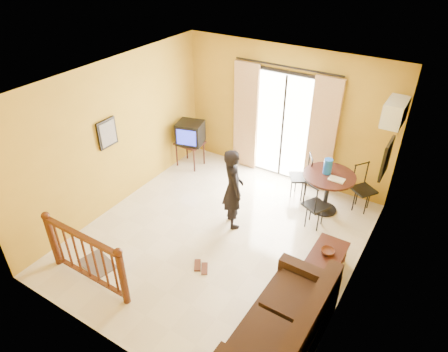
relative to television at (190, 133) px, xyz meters
The scene contains 19 objects.
ground 2.70m from the television, 43.39° to the right, with size 5.00×5.00×0.00m, color beige.
room_shell 2.72m from the television, 43.39° to the right, with size 5.00×5.00×5.00m.
balcony_door 2.02m from the television, 19.61° to the left, with size 2.25×0.14×2.46m.
tv_table 0.32m from the television, behind, with size 0.58×0.48×0.58m.
television is the anchor object (origin of this frame).
picture_left 2.13m from the television, 100.02° to the right, with size 0.05×0.42×0.52m.
dining_table 3.16m from the television, ahead, with size 0.96×0.96×0.80m.
water_jug 3.09m from the television, ahead, with size 0.16×0.16×0.29m, color blue.
serving_tray 3.32m from the television, ahead, with size 0.28×0.18×0.02m, color beige.
dining_chairs 3.25m from the television, ahead, with size 1.75×1.49×0.95m.
air_conditioner 4.18m from the television, ahead, with size 0.31×0.60×0.40m.
botanical_print 4.19m from the television, ahead, with size 0.05×0.50×0.60m.
coffee_table 4.07m from the television, 22.85° to the right, with size 0.48×0.87×0.39m.
bowl 4.05m from the television, 22.73° to the right, with size 0.21×0.21×0.07m, color #4F261B.
sofa 4.87m from the television, 39.72° to the right, with size 0.91×1.91×0.91m.
standing_person 2.26m from the television, 34.89° to the right, with size 0.56×0.37×1.53m, color black.
stair_balustrade 3.75m from the television, 78.91° to the right, with size 1.63×0.13×1.04m.
doormat 3.51m from the television, 81.01° to the right, with size 0.60×0.40×0.02m, color #554A44.
sandals 3.33m from the television, 51.67° to the right, with size 0.36×0.26×0.03m.
Camera 1 is at (2.90, -4.50, 4.72)m, focal length 32.00 mm.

